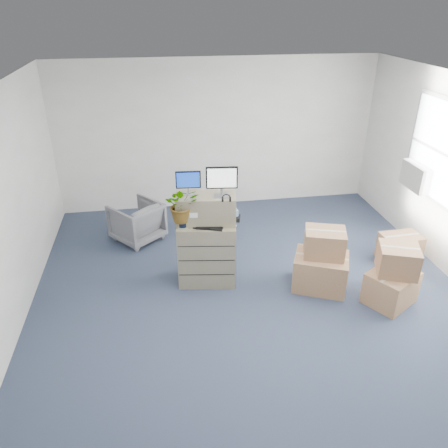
{
  "coord_description": "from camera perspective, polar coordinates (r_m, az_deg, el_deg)",
  "views": [
    {
      "loc": [
        -1.17,
        -4.46,
        3.71
      ],
      "look_at": [
        -0.38,
        0.4,
        1.14
      ],
      "focal_mm": 35.0,
      "sensor_mm": 36.0,
      "label": 1
    }
  ],
  "objects": [
    {
      "name": "monitor_right",
      "position": [
        5.75,
        -0.29,
        5.77
      ],
      "size": [
        0.42,
        0.18,
        0.41
      ],
      "rotation": [
        0.0,
        0.0,
        -0.12
      ],
      "color": "#99999E",
      "rests_on": "filing_cabinet_upper"
    },
    {
      "name": "monitor_left",
      "position": [
        5.85,
        -4.69,
        5.55
      ],
      "size": [
        0.34,
        0.14,
        0.33
      ],
      "rotation": [
        0.0,
        0.0,
        -0.07
      ],
      "color": "#99999E",
      "rests_on": "filing_cabinet_upper"
    },
    {
      "name": "filing_cabinet_lower",
      "position": [
        6.24,
        -2.25,
        -3.73
      ],
      "size": [
        0.87,
        0.6,
        0.94
      ],
      "primitive_type": "cube",
      "rotation": [
        0.0,
        0.0,
        -0.14
      ],
      "color": "gray",
      "rests_on": "ground"
    },
    {
      "name": "cardboard_boxes",
      "position": [
        6.45,
        17.4,
        -5.18
      ],
      "size": [
        2.25,
        1.58,
        0.89
      ],
      "color": "olive",
      "rests_on": "ground"
    },
    {
      "name": "office_chair",
      "position": [
        7.5,
        -11.33,
        0.53
      ],
      "size": [
        0.98,
        0.98,
        0.74
      ],
      "primitive_type": "imported",
      "rotation": [
        0.0,
        0.0,
        3.84
      ],
      "color": "#56575B",
      "rests_on": "ground"
    },
    {
      "name": "water_bottle",
      "position": [
        6.01,
        -1.27,
        1.19
      ],
      "size": [
        0.06,
        0.06,
        0.21
      ],
      "primitive_type": "cylinder",
      "color": "gray",
      "rests_on": "filing_cabinet_lower"
    },
    {
      "name": "headphones",
      "position": [
        5.7,
        0.31,
        3.37
      ],
      "size": [
        0.12,
        0.03,
        0.12
      ],
      "primitive_type": "torus",
      "rotation": [
        1.57,
        0.0,
        -0.14
      ],
      "color": "black",
      "rests_on": "filing_cabinet_upper"
    },
    {
      "name": "filing_cabinet_upper",
      "position": [
        5.96,
        -2.36,
        2.02
      ],
      "size": [
        0.85,
        0.51,
        0.4
      ],
      "primitive_type": "cube",
      "rotation": [
        0.0,
        0.0,
        -0.14
      ],
      "color": "gray",
      "rests_on": "filing_cabinet_lower"
    },
    {
      "name": "ground",
      "position": [
        5.92,
        4.36,
        -11.36
      ],
      "size": [
        7.0,
        7.0,
        0.0
      ],
      "primitive_type": "plane",
      "color": "#283349",
      "rests_on": "ground"
    },
    {
      "name": "external_drive",
      "position": [
        6.08,
        1.19,
        0.78
      ],
      "size": [
        0.23,
        0.19,
        0.06
      ],
      "primitive_type": "cube",
      "rotation": [
        0.0,
        0.0,
        -0.27
      ],
      "color": "black",
      "rests_on": "filing_cabinet_lower"
    },
    {
      "name": "tissue_box",
      "position": [
        6.06,
        0.66,
        1.47
      ],
      "size": [
        0.25,
        0.15,
        0.09
      ],
      "primitive_type": "cube",
      "rotation": [
        0.0,
        0.0,
        0.15
      ],
      "color": "#3B6FCB",
      "rests_on": "external_drive"
    },
    {
      "name": "potted_plant",
      "position": [
        5.83,
        -5.47,
        2.0
      ],
      "size": [
        0.44,
        0.49,
        0.47
      ],
      "rotation": [
        0.0,
        0.0,
        -0.14
      ],
      "color": "#93A585",
      "rests_on": "filing_cabinet_lower"
    },
    {
      "name": "mouse",
      "position": [
        5.91,
        1.22,
        -0.22
      ],
      "size": [
        0.1,
        0.08,
        0.03
      ],
      "primitive_type": "ellipsoid",
      "rotation": [
        0.0,
        0.0,
        -0.22
      ],
      "color": "silver",
      "rests_on": "filing_cabinet_lower"
    },
    {
      "name": "wall_back",
      "position": [
        8.38,
        -0.84,
        11.56
      ],
      "size": [
        6.0,
        0.02,
        2.8
      ],
      "primitive_type": "cube",
      "color": "silver",
      "rests_on": "ground"
    },
    {
      "name": "phone_dock",
      "position": [
        6.06,
        -2.72,
        0.75
      ],
      "size": [
        0.06,
        0.05,
        0.12
      ],
      "rotation": [
        0.0,
        0.0,
        -0.14
      ],
      "color": "silver",
      "rests_on": "filing_cabinet_lower"
    },
    {
      "name": "ac_unit",
      "position": [
        7.55,
        23.97,
        5.7
      ],
      "size": [
        0.24,
        0.6,
        0.4
      ],
      "primitive_type": "cube",
      "color": "silver",
      "rests_on": "wall_right"
    },
    {
      "name": "keyboard",
      "position": [
        5.9,
        -2.02,
        -0.35
      ],
      "size": [
        0.44,
        0.3,
        0.02
      ],
      "primitive_type": "cube",
      "rotation": [
        0.0,
        0.0,
        -0.37
      ],
      "color": "black",
      "rests_on": "filing_cabinet_lower"
    }
  ]
}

